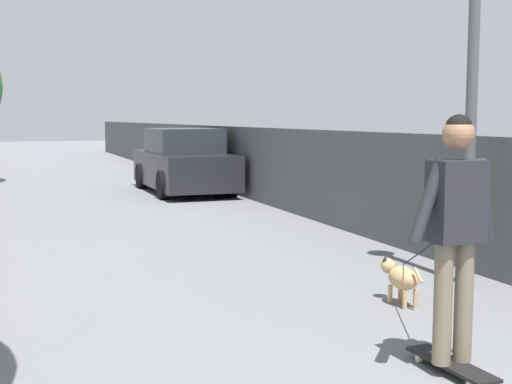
{
  "coord_description": "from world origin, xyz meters",
  "views": [
    {
      "loc": [
        -0.95,
        2.39,
        1.8
      ],
      "look_at": [
        5.98,
        -0.16,
        1.0
      ],
      "focal_mm": 48.27,
      "sensor_mm": 36.0,
      "label": 1
    }
  ],
  "objects_px": {
    "dog": "(401,277)",
    "car_near": "(184,163)",
    "skateboard": "(451,364)",
    "person_skateboarder": "(456,219)",
    "lamp_post": "(475,0)"
  },
  "relations": [
    {
      "from": "lamp_post",
      "to": "dog",
      "type": "distance_m",
      "value": 3.01
    },
    {
      "from": "skateboard",
      "to": "person_skateboarder",
      "type": "distance_m",
      "value": 1.04
    },
    {
      "from": "dog",
      "to": "car_near",
      "type": "distance_m",
      "value": 10.55
    },
    {
      "from": "person_skateboarder",
      "to": "dog",
      "type": "relative_size",
      "value": 0.88
    },
    {
      "from": "lamp_post",
      "to": "skateboard",
      "type": "bearing_deg",
      "value": 140.94
    },
    {
      "from": "dog",
      "to": "person_skateboarder",
      "type": "bearing_deg",
      "value": 159.31
    },
    {
      "from": "lamp_post",
      "to": "dog",
      "type": "relative_size",
      "value": 2.24
    },
    {
      "from": "skateboard",
      "to": "person_skateboarder",
      "type": "relative_size",
      "value": 0.47
    },
    {
      "from": "skateboard",
      "to": "dog",
      "type": "xyz_separation_m",
      "value": [
        1.68,
        -0.63,
        0.21
      ]
    },
    {
      "from": "person_skateboarder",
      "to": "dog",
      "type": "distance_m",
      "value": 1.98
    },
    {
      "from": "car_near",
      "to": "skateboard",
      "type": "bearing_deg",
      "value": 174.55
    },
    {
      "from": "person_skateboarder",
      "to": "skateboard",
      "type": "bearing_deg",
      "value": 0.0
    },
    {
      "from": "lamp_post",
      "to": "dog",
      "type": "bearing_deg",
      "value": 113.68
    },
    {
      "from": "person_skateboarder",
      "to": "car_near",
      "type": "distance_m",
      "value": 12.27
    },
    {
      "from": "lamp_post",
      "to": "skateboard",
      "type": "relative_size",
      "value": 5.48
    }
  ]
}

